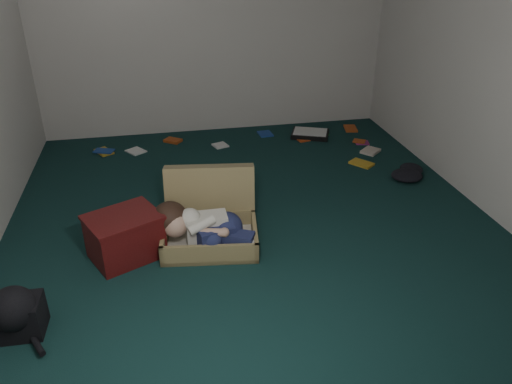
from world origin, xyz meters
name	(u,v)px	position (x,y,z in m)	size (l,w,h in m)	color
floor	(252,221)	(0.00, 0.00, 0.00)	(4.50, 4.50, 0.00)	#0F2B2A
wall_back	(213,18)	(0.00, 2.25, 1.30)	(4.50, 4.50, 0.00)	silver
wall_front	(384,225)	(0.00, -2.25, 1.30)	(4.50, 4.50, 0.00)	silver
wall_right	(500,54)	(2.00, 0.00, 1.30)	(4.50, 4.50, 0.00)	silver
suitcase	(210,219)	(-0.37, -0.16, 0.16)	(0.80, 0.79, 0.53)	#928150
person	(203,226)	(-0.44, -0.34, 0.20)	(0.76, 0.45, 0.33)	silver
maroon_bin	(125,236)	(-1.01, -0.32, 0.17)	(0.62, 0.58, 0.35)	#4C1010
backpack	(14,316)	(-1.64, -1.01, 0.12)	(0.41, 0.33, 0.25)	black
clothing_pile	(409,168)	(1.70, 0.58, 0.07)	(0.44, 0.36, 0.14)	black
paper_tray	(310,134)	(1.05, 1.79, 0.03)	(0.52, 0.46, 0.06)	black
book_scatter	(270,143)	(0.53, 1.64, 0.01)	(3.13, 1.27, 0.02)	gold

